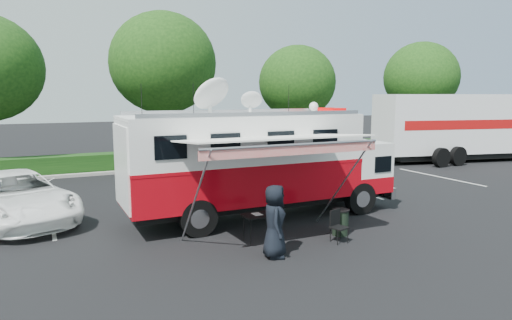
{
  "coord_description": "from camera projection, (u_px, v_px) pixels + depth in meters",
  "views": [
    {
      "loc": [
        -6.71,
        -13.57,
        4.14
      ],
      "look_at": [
        0.0,
        0.5,
        1.9
      ],
      "focal_mm": 32.0,
      "sensor_mm": 36.0,
      "label": 1
    }
  ],
  "objects": [
    {
      "name": "folding_chair",
      "position": [
        337.0,
        223.0,
        12.9
      ],
      "size": [
        0.54,
        0.56,
        0.91
      ],
      "color": "black",
      "rests_on": "ground_plane"
    },
    {
      "name": "trash_bin",
      "position": [
        340.0,
        222.0,
        13.53
      ],
      "size": [
        0.52,
        0.52,
        0.78
      ],
      "color": "black",
      "rests_on": "ground_plane"
    },
    {
      "name": "back_border",
      "position": [
        183.0,
        80.0,
        26.88
      ],
      "size": [
        60.0,
        6.14,
        8.87
      ],
      "color": "#9E998E",
      "rests_on": "ground_plane"
    },
    {
      "name": "stall_lines",
      "position": [
        217.0,
        200.0,
        18.04
      ],
      "size": [
        24.12,
        5.5,
        0.01
      ],
      "color": "silver",
      "rests_on": "ground_plane"
    },
    {
      "name": "ground_plane",
      "position": [
        262.0,
        217.0,
        15.57
      ],
      "size": [
        120.0,
        120.0,
        0.0
      ],
      "primitive_type": "plane",
      "color": "black",
      "rests_on": "ground"
    },
    {
      "name": "command_truck",
      "position": [
        260.0,
        162.0,
        15.27
      ],
      "size": [
        9.33,
        2.57,
        4.48
      ],
      "color": "black",
      "rests_on": "ground_plane"
    },
    {
      "name": "person",
      "position": [
        274.0,
        257.0,
        11.74
      ],
      "size": [
        0.91,
        1.08,
        1.89
      ],
      "primitive_type": "imported",
      "rotation": [
        0.0,
        0.0,
        1.18
      ],
      "color": "black",
      "rests_on": "ground_plane"
    },
    {
      "name": "semi_trailer",
      "position": [
        479.0,
        125.0,
        28.92
      ],
      "size": [
        13.79,
        5.59,
        4.16
      ],
      "color": "white",
      "rests_on": "ground_plane"
    },
    {
      "name": "white_suv",
      "position": [
        17.0,
        222.0,
        14.97
      ],
      "size": [
        4.39,
        6.46,
        1.64
      ],
      "primitive_type": "imported",
      "rotation": [
        0.0,
        0.0,
        0.31
      ],
      "color": "white",
      "rests_on": "ground_plane"
    },
    {
      "name": "folding_table",
      "position": [
        259.0,
        216.0,
        12.88
      ],
      "size": [
        0.96,
        0.69,
        0.79
      ],
      "color": "black",
      "rests_on": "ground_plane"
    },
    {
      "name": "awning",
      "position": [
        276.0,
        141.0,
        12.39
      ],
      "size": [
        5.09,
        2.63,
        3.07
      ],
      "color": "white",
      "rests_on": "ground_plane"
    }
  ]
}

